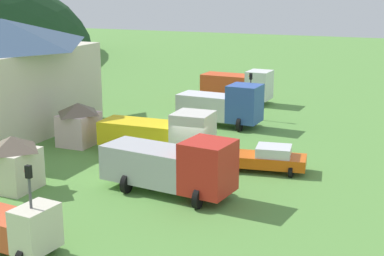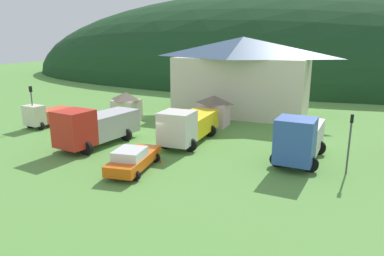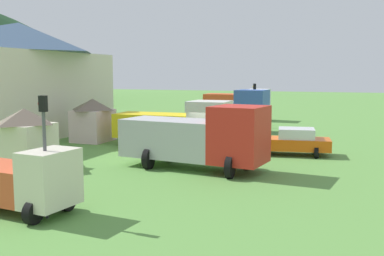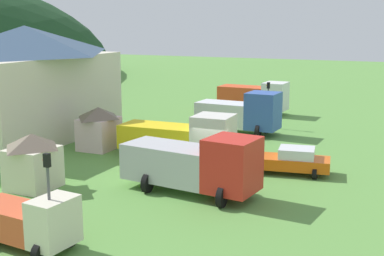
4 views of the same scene
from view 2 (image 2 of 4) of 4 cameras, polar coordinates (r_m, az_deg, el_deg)
ground_plane at (r=29.48m, az=-5.78°, el=-3.25°), size 200.00×200.00×0.00m
forested_hill_backdrop at (r=84.46m, az=14.00°, el=7.78°), size 131.34×60.00×38.33m
depot_building at (r=42.74m, az=8.07°, el=8.47°), size 16.06×8.89×9.03m
play_shed_cream at (r=39.25m, az=-10.50°, el=3.44°), size 2.78×2.59×3.19m
play_shed_pink at (r=36.66m, az=3.58°, el=2.87°), size 3.06×2.53×3.16m
light_truck_cream at (r=39.49m, az=-22.41°, el=1.95°), size 2.74×5.00×2.38m
crane_truck_red at (r=30.62m, az=-15.32°, el=0.34°), size 3.94×8.00×3.41m
flatbed_truck_yellow at (r=30.41m, az=-0.67°, el=0.48°), size 3.48×8.11×3.18m
box_truck_blue at (r=26.85m, az=16.94°, el=-1.53°), size 3.54×7.14×3.61m
service_pickup_orange at (r=24.58m, az=-9.45°, el=-4.93°), size 2.94×5.60×1.66m
traffic_light_west at (r=38.53m, az=-24.35°, el=3.69°), size 0.20×0.32×4.28m
traffic_light_east at (r=25.35m, az=24.08°, el=-1.44°), size 0.20×0.32×4.08m
traffic_cone_near_pickup at (r=26.13m, az=-5.02°, el=-5.54°), size 0.36×0.36×0.59m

